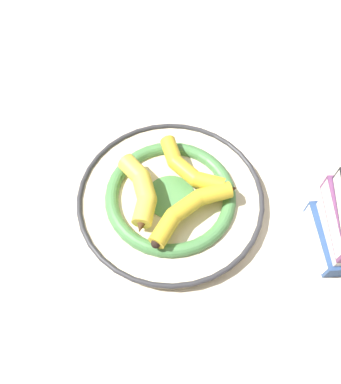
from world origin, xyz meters
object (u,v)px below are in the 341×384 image
at_px(banana_b, 187,167).
at_px(banana_c, 190,208).
at_px(decorative_bowl, 170,197).
at_px(banana_a, 141,191).

bearing_deg(banana_b, banana_c, -41.69).
bearing_deg(banana_c, decorative_bowl, -88.22).
relative_size(decorative_bowl, banana_b, 2.15).
xyz_separation_m(decorative_bowl, banana_a, (0.02, 0.06, 0.04)).
height_order(decorative_bowl, banana_b, banana_b).
distance_m(banana_a, banana_b, 0.11).
bearing_deg(banana_a, decorative_bowl, -97.61).
xyz_separation_m(banana_a, banana_b, (0.02, -0.11, -0.00)).
relative_size(banana_a, banana_c, 0.87).
bearing_deg(banana_c, banana_a, -59.92).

